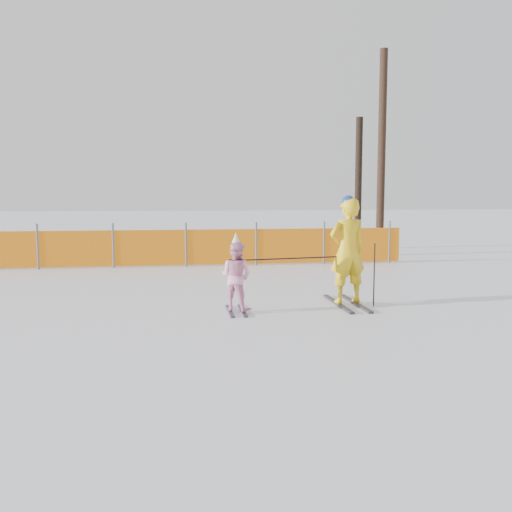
{
  "coord_description": "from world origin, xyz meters",
  "views": [
    {
      "loc": [
        -1.42,
        -9.04,
        2.06
      ],
      "look_at": [
        0.0,
        0.5,
        1.0
      ],
      "focal_mm": 40.0,
      "sensor_mm": 36.0,
      "label": 1
    }
  ],
  "objects": [
    {
      "name": "ground",
      "position": [
        0.0,
        0.0,
        0.0
      ],
      "size": [
        120.0,
        120.0,
        0.0
      ],
      "primitive_type": "plane",
      "color": "white",
      "rests_on": "ground"
    },
    {
      "name": "adult",
      "position": [
        1.79,
        1.05,
        1.01
      ],
      "size": [
        0.77,
        1.73,
        2.03
      ],
      "color": "black",
      "rests_on": "ground"
    },
    {
      "name": "child",
      "position": [
        -0.32,
        0.71,
        0.64
      ],
      "size": [
        0.74,
        1.01,
        1.39
      ],
      "color": "black",
      "rests_on": "ground"
    },
    {
      "name": "ski_poles",
      "position": [
        1.31,
        0.87,
        0.78
      ],
      "size": [
        2.45,
        0.33,
        1.16
      ],
      "color": "black",
      "rests_on": "ground"
    },
    {
      "name": "safety_fence",
      "position": [
        -2.88,
        7.05,
        0.56
      ],
      "size": [
        16.33,
        0.06,
        1.25
      ],
      "color": "#595960",
      "rests_on": "ground"
    },
    {
      "name": "tree_trunks",
      "position": [
        5.46,
        10.05,
        2.96
      ],
      "size": [
        0.27,
        2.58,
        6.7
      ],
      "color": "#2F1E15",
      "rests_on": "ground"
    }
  ]
}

